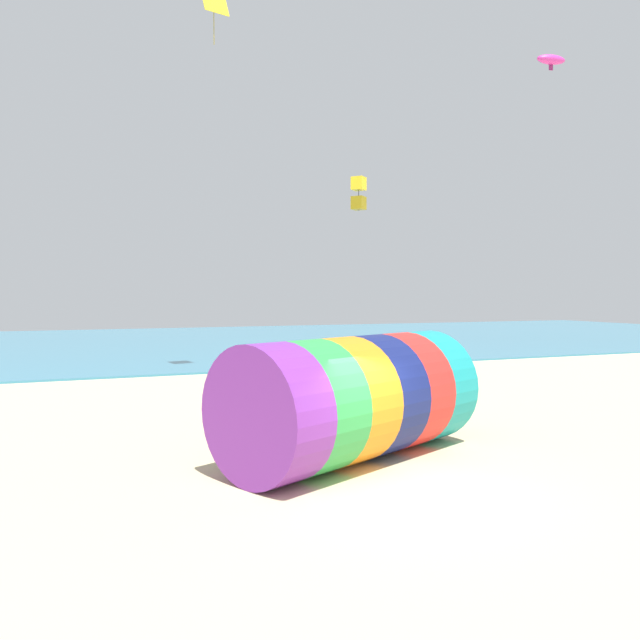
{
  "coord_description": "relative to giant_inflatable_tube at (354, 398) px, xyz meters",
  "views": [
    {
      "loc": [
        -6.0,
        -10.33,
        3.78
      ],
      "look_at": [
        0.04,
        4.46,
        3.12
      ],
      "focal_mm": 35.0,
      "sensor_mm": 36.0,
      "label": 1
    }
  ],
  "objects": [
    {
      "name": "giant_inflatable_tube",
      "position": [
        0.0,
        0.0,
        0.0
      ],
      "size": [
        6.95,
        5.2,
        2.83
      ],
      "color": "purple",
      "rests_on": "ground"
    },
    {
      "name": "kite_magenta_parafoil",
      "position": [
        6.75,
        1.3,
        9.0
      ],
      "size": [
        0.92,
        0.53,
        0.48
      ],
      "color": "#D1339E"
    },
    {
      "name": "kite_yellow_box",
      "position": [
        6.1,
        12.43,
        6.87
      ],
      "size": [
        0.76,
        0.76,
        1.54
      ],
      "color": "yellow"
    },
    {
      "name": "bystander_mid_beach",
      "position": [
        4.11,
        5.53,
        -0.49
      ],
      "size": [
        0.4,
        0.3,
        1.79
      ],
      "color": "#726651",
      "rests_on": "ground"
    },
    {
      "name": "sea",
      "position": [
        -0.06,
        36.44,
        -1.36
      ],
      "size": [
        120.0,
        40.0,
        0.1
      ],
      "primitive_type": "cube",
      "color": "teal",
      "rests_on": "ground"
    },
    {
      "name": "ground_plane",
      "position": [
        -0.06,
        -2.47,
        -1.41
      ],
      "size": [
        120.0,
        120.0,
        0.0
      ],
      "primitive_type": "plane",
      "color": "#CCBA8C"
    },
    {
      "name": "kite_handler",
      "position": [
        3.87,
        1.86,
        -0.55
      ],
      "size": [
        0.42,
        0.34,
        1.68
      ],
      "color": "#726651",
      "rests_on": "ground"
    }
  ]
}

